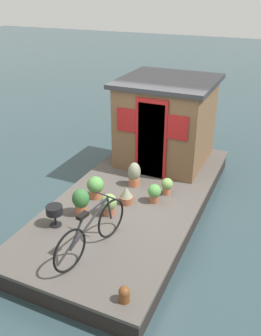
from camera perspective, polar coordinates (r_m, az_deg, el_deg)
ground_plane at (r=7.81m, az=0.61°, el=-6.92°), size 60.00×60.00×0.00m
houseboat_deck at (r=7.69m, az=0.61°, el=-5.53°), size 5.96×2.74×0.45m
houseboat_cabin at (r=8.73m, az=5.63°, el=7.41°), size 2.15×2.15×2.00m
bicycle at (r=5.89m, az=-6.11°, el=-9.87°), size 1.70×0.50×0.84m
potted_plant_sage at (r=7.77m, az=0.60°, el=-0.99°), size 0.27×0.27×0.54m
potted_plant_geranium at (r=7.20m, az=-0.66°, el=-4.33°), size 0.27×0.27×0.36m
potted_plant_ivy at (r=7.37m, az=-5.51°, el=-2.92°), size 0.35×0.35×0.47m
potted_plant_rosemary at (r=7.22m, az=3.76°, el=-3.86°), size 0.27×0.27×0.39m
potted_plant_basil at (r=6.83m, az=-3.44°, el=-5.61°), size 0.31×0.31×0.43m
potted_plant_thyme at (r=7.51m, az=5.75°, el=-2.72°), size 0.24×0.24×0.36m
potted_plant_mint at (r=6.85m, az=-7.79°, el=-5.16°), size 0.32×0.32×0.53m
charcoal_grill at (r=6.63m, az=-11.86°, el=-6.65°), size 0.30×0.30×0.40m
mooring_bollard at (r=5.24m, az=-0.99°, el=-19.17°), size 0.16×0.16×0.25m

